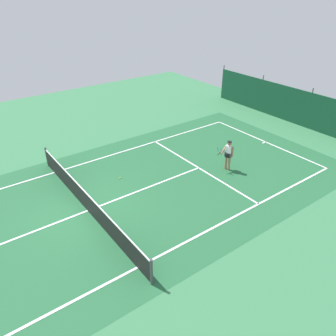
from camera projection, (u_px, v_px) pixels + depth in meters
The scene contains 6 objects.
ground_plane at pixel (88, 211), 14.63m from camera, with size 36.00×36.00×0.00m, color #387A4C.
court_surface at pixel (88, 211), 14.63m from camera, with size 11.02×26.60×0.01m.
tennis_net at pixel (87, 201), 14.38m from camera, with size 10.12×0.10×1.10m.
back_fence at pixel (311, 116), 22.80m from camera, with size 16.30×0.98×2.70m.
tennis_player at pixel (228, 153), 17.33m from camera, with size 0.63×0.80×1.64m.
tennis_ball_near_player at pixel (120, 178), 16.99m from camera, with size 0.07×0.07×0.07m, color #CCDB33.
Camera 1 is at (11.58, -4.18, 8.86)m, focal length 35.75 mm.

